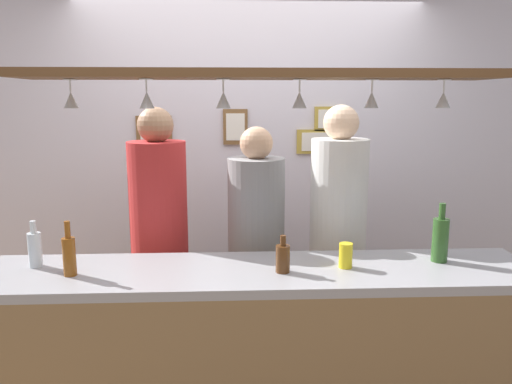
% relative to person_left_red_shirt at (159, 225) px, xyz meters
% --- Properties ---
extents(back_wall, '(4.40, 0.06, 2.60)m').
position_rel_person_left_red_shirt_xyz_m(back_wall, '(0.57, 0.85, 0.23)').
color(back_wall, silver).
rests_on(back_wall, ground_plane).
extents(bar_counter, '(2.70, 0.55, 1.01)m').
position_rel_person_left_red_shirt_xyz_m(bar_counter, '(0.57, -0.76, -0.39)').
color(bar_counter, '#99999E').
rests_on(bar_counter, ground_plane).
extents(overhead_glass_rack, '(2.20, 0.36, 0.04)m').
position_rel_person_left_red_shirt_xyz_m(overhead_glass_rack, '(0.57, -0.55, 0.85)').
color(overhead_glass_rack, brown).
extents(hanging_wineglass_far_left, '(0.07, 0.07, 0.13)m').
position_rel_person_left_red_shirt_xyz_m(hanging_wineglass_far_left, '(-0.31, -0.51, 0.74)').
color(hanging_wineglass_far_left, silver).
rests_on(hanging_wineglass_far_left, overhead_glass_rack).
extents(hanging_wineglass_left, '(0.07, 0.07, 0.13)m').
position_rel_person_left_red_shirt_xyz_m(hanging_wineglass_left, '(0.06, -0.59, 0.74)').
color(hanging_wineglass_left, silver).
rests_on(hanging_wineglass_left, overhead_glass_rack).
extents(hanging_wineglass_center_left, '(0.07, 0.07, 0.13)m').
position_rel_person_left_red_shirt_xyz_m(hanging_wineglass_center_left, '(0.40, -0.58, 0.74)').
color(hanging_wineglass_center_left, silver).
rests_on(hanging_wineglass_center_left, overhead_glass_rack).
extents(hanging_wineglass_center, '(0.07, 0.07, 0.13)m').
position_rel_person_left_red_shirt_xyz_m(hanging_wineglass_center, '(0.75, -0.57, 0.74)').
color(hanging_wineglass_center, silver).
rests_on(hanging_wineglass_center, overhead_glass_rack).
extents(hanging_wineglass_center_right, '(0.07, 0.07, 0.13)m').
position_rel_person_left_red_shirt_xyz_m(hanging_wineglass_center_right, '(1.09, -0.56, 0.74)').
color(hanging_wineglass_center_right, silver).
rests_on(hanging_wineglass_center_right, overhead_glass_rack).
extents(hanging_wineglass_right, '(0.07, 0.07, 0.13)m').
position_rel_person_left_red_shirt_xyz_m(hanging_wineglass_right, '(1.43, -0.57, 0.74)').
color(hanging_wineglass_right, silver).
rests_on(hanging_wineglass_right, overhead_glass_rack).
extents(person_left_red_shirt, '(0.34, 0.34, 1.77)m').
position_rel_person_left_red_shirt_xyz_m(person_left_red_shirt, '(0.00, 0.00, 0.00)').
color(person_left_red_shirt, '#2D334C').
rests_on(person_left_red_shirt, ground_plane).
extents(person_middle_grey_shirt, '(0.34, 0.34, 1.66)m').
position_rel_person_left_red_shirt_xyz_m(person_middle_grey_shirt, '(0.58, 0.00, -0.07)').
color(person_middle_grey_shirt, '#2D334C').
rests_on(person_middle_grey_shirt, ground_plane).
extents(person_right_white_patterned_shirt, '(0.34, 0.34, 1.78)m').
position_rel_person_left_red_shirt_xyz_m(person_right_white_patterned_shirt, '(1.08, 0.00, 0.01)').
color(person_right_white_patterned_shirt, '#2D334C').
rests_on(person_right_white_patterned_shirt, ground_plane).
extents(bottle_beer_brown_stubby, '(0.07, 0.07, 0.18)m').
position_rel_person_left_red_shirt_xyz_m(bottle_beer_brown_stubby, '(0.67, -0.66, 0.00)').
color(bottle_beer_brown_stubby, '#512D14').
rests_on(bottle_beer_brown_stubby, bar_counter).
extents(bottle_soda_clear, '(0.06, 0.06, 0.23)m').
position_rel_person_left_red_shirt_xyz_m(bottle_soda_clear, '(-0.53, -0.52, 0.03)').
color(bottle_soda_clear, silver).
rests_on(bottle_soda_clear, bar_counter).
extents(bottle_champagne_green, '(0.08, 0.08, 0.30)m').
position_rel_person_left_red_shirt_xyz_m(bottle_champagne_green, '(1.48, -0.53, 0.05)').
color(bottle_champagne_green, '#2D5623').
rests_on(bottle_champagne_green, bar_counter).
extents(bottle_beer_amber_tall, '(0.06, 0.06, 0.26)m').
position_rel_person_left_red_shirt_xyz_m(bottle_beer_amber_tall, '(-0.32, -0.65, 0.03)').
color(bottle_beer_amber_tall, brown).
rests_on(bottle_beer_amber_tall, bar_counter).
extents(drink_can, '(0.07, 0.07, 0.12)m').
position_rel_person_left_red_shirt_xyz_m(drink_can, '(0.99, -0.61, -0.01)').
color(drink_can, yellow).
rests_on(drink_can, bar_counter).
extents(picture_frame_caricature, '(0.26, 0.02, 0.34)m').
position_rel_person_left_red_shirt_xyz_m(picture_frame_caricature, '(-0.13, 0.80, 0.45)').
color(picture_frame_caricature, brown).
rests_on(picture_frame_caricature, back_wall).
extents(picture_frame_crest, '(0.18, 0.02, 0.26)m').
position_rel_person_left_red_shirt_xyz_m(picture_frame_crest, '(0.46, 0.80, 0.54)').
color(picture_frame_crest, brown).
rests_on(picture_frame_crest, back_wall).
extents(picture_frame_upper_small, '(0.22, 0.02, 0.18)m').
position_rel_person_left_red_shirt_xyz_m(picture_frame_upper_small, '(1.16, 0.80, 0.59)').
color(picture_frame_upper_small, '#B29338').
rests_on(picture_frame_upper_small, back_wall).
extents(picture_frame_lower_pair, '(0.30, 0.02, 0.18)m').
position_rel_person_left_red_shirt_xyz_m(picture_frame_lower_pair, '(1.07, 0.80, 0.43)').
color(picture_frame_lower_pair, '#B29338').
rests_on(picture_frame_lower_pair, back_wall).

